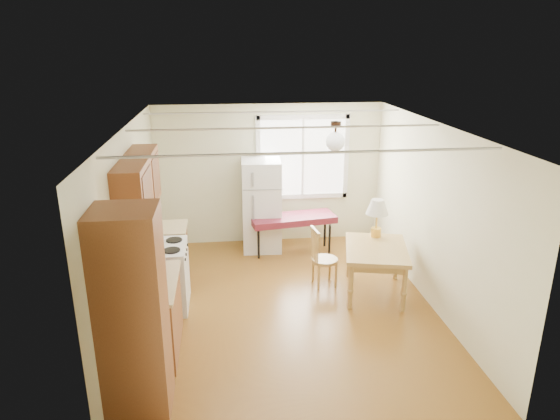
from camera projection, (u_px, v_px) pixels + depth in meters
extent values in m
cube|color=brown|center=(287.00, 306.00, 6.94)|extent=(4.60, 5.60, 0.12)
cube|color=white|center=(287.00, 127.00, 6.15)|extent=(4.60, 5.60, 0.12)
cube|color=beige|center=(269.00, 175.00, 8.90)|extent=(4.60, 0.10, 2.50)
cube|color=beige|center=(325.00, 322.00, 4.19)|extent=(4.60, 0.10, 2.50)
cube|color=beige|center=(131.00, 228.00, 6.33)|extent=(0.10, 5.60, 2.50)
cube|color=beige|center=(433.00, 216.00, 6.76)|extent=(0.10, 5.60, 2.50)
cube|color=brown|center=(133.00, 315.00, 4.68)|extent=(0.60, 0.60, 2.10)
cube|color=brown|center=(152.00, 318.00, 5.82)|extent=(0.60, 1.10, 0.86)
cube|color=tan|center=(149.00, 283.00, 5.68)|extent=(0.62, 1.14, 0.04)
cube|color=white|center=(163.00, 277.00, 6.81)|extent=(0.65, 0.76, 0.90)
cube|color=brown|center=(167.00, 256.00, 7.52)|extent=(0.60, 0.60, 0.86)
cube|color=brown|center=(138.00, 185.00, 6.01)|extent=(0.33, 1.60, 0.70)
cube|color=white|center=(303.00, 157.00, 8.86)|extent=(1.50, 0.02, 1.35)
cylinder|color=#301D15|center=(336.00, 124.00, 6.61)|extent=(0.14, 0.14, 0.06)
cylinder|color=#301D15|center=(336.00, 131.00, 6.65)|extent=(0.03, 0.03, 0.16)
sphere|color=white|center=(335.00, 142.00, 6.69)|extent=(0.26, 0.26, 0.26)
cube|color=white|center=(262.00, 205.00, 8.67)|extent=(0.69, 0.69, 1.60)
cube|color=gray|center=(263.00, 190.00, 8.24)|extent=(0.66, 0.02, 0.02)
cube|color=gray|center=(253.00, 203.00, 8.27)|extent=(0.03, 0.03, 0.96)
cube|color=#5B1524|center=(293.00, 219.00, 8.55)|extent=(1.51, 0.75, 0.11)
cylinder|color=black|center=(259.00, 243.00, 8.40)|extent=(0.04, 0.04, 0.56)
cylinder|color=black|center=(330.00, 240.00, 8.53)|extent=(0.04, 0.04, 0.56)
cylinder|color=black|center=(257.00, 234.00, 8.78)|extent=(0.04, 0.04, 0.56)
cylinder|color=black|center=(325.00, 232.00, 8.92)|extent=(0.04, 0.04, 0.56)
cube|color=olive|center=(376.00, 249.00, 7.11)|extent=(1.09, 1.31, 0.06)
cube|color=olive|center=(376.00, 255.00, 7.13)|extent=(0.97, 1.19, 0.10)
cylinder|color=olive|center=(351.00, 287.00, 6.79)|extent=(0.07, 0.07, 0.65)
cylinder|color=olive|center=(404.00, 290.00, 6.71)|extent=(0.07, 0.07, 0.65)
cylinder|color=olive|center=(349.00, 257.00, 7.73)|extent=(0.07, 0.07, 0.65)
cylinder|color=olive|center=(396.00, 259.00, 7.65)|extent=(0.07, 0.07, 0.65)
cylinder|color=olive|center=(325.00, 260.00, 7.43)|extent=(0.39, 0.39, 0.05)
cylinder|color=olive|center=(319.00, 277.00, 7.34)|extent=(0.04, 0.04, 0.40)
cylinder|color=olive|center=(336.00, 275.00, 7.41)|extent=(0.04, 0.04, 0.40)
cylinder|color=olive|center=(313.00, 270.00, 7.59)|extent=(0.04, 0.04, 0.40)
cylinder|color=olive|center=(330.00, 268.00, 7.65)|extent=(0.04, 0.04, 0.40)
cylinder|color=gold|center=(376.00, 232.00, 7.49)|extent=(0.16, 0.16, 0.13)
cylinder|color=gold|center=(377.00, 221.00, 7.43)|extent=(0.03, 0.03, 0.22)
cone|color=white|center=(377.00, 207.00, 7.36)|extent=(0.33, 0.33, 0.22)
cube|color=black|center=(147.00, 275.00, 5.73)|extent=(0.23, 0.27, 0.09)
cube|color=black|center=(145.00, 263.00, 5.58)|extent=(0.20, 0.09, 0.30)
cylinder|color=black|center=(147.00, 265.00, 5.75)|extent=(0.15, 0.15, 0.13)
cylinder|color=red|center=(146.00, 259.00, 6.06)|extent=(0.13, 0.13, 0.18)
sphere|color=red|center=(145.00, 249.00, 6.02)|extent=(0.06, 0.06, 0.06)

